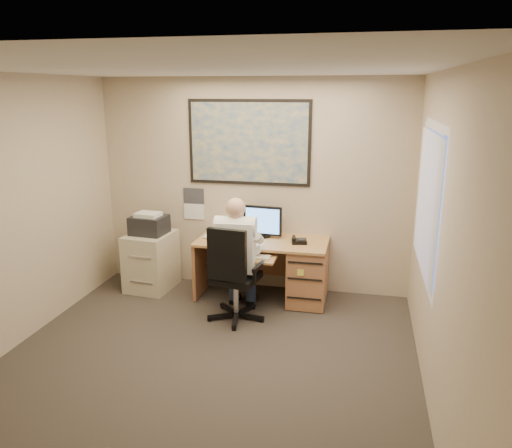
% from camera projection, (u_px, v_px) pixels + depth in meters
% --- Properties ---
extents(room_shell, '(4.00, 4.50, 2.70)m').
position_uv_depth(room_shell, '(194.00, 234.00, 4.24)').
color(room_shell, '#332D27').
rests_on(room_shell, ground).
extents(desk, '(1.60, 0.97, 1.14)m').
position_uv_depth(desk, '(289.00, 265.00, 6.16)').
color(desk, tan).
rests_on(desk, ground).
extents(world_map, '(1.56, 0.03, 1.06)m').
position_uv_depth(world_map, '(249.00, 143.00, 6.21)').
color(world_map, '#1E4C93').
rests_on(world_map, room_shell).
extents(wall_calendar, '(0.28, 0.01, 0.42)m').
position_uv_depth(wall_calendar, '(194.00, 204.00, 6.59)').
color(wall_calendar, white).
rests_on(wall_calendar, room_shell).
extents(window_blinds, '(0.06, 1.40, 1.30)m').
position_uv_depth(window_blinds, '(428.00, 202.00, 4.54)').
color(window_blinds, beige).
rests_on(window_blinds, room_shell).
extents(filing_cabinet, '(0.59, 0.68, 1.03)m').
position_uv_depth(filing_cabinet, '(151.00, 256.00, 6.51)').
color(filing_cabinet, beige).
rests_on(filing_cabinet, ground).
extents(office_chair, '(0.75, 0.75, 1.12)m').
position_uv_depth(office_chair, '(236.00, 293.00, 5.60)').
color(office_chair, black).
rests_on(office_chair, ground).
extents(person, '(0.63, 0.86, 1.40)m').
position_uv_depth(person, '(236.00, 259.00, 5.58)').
color(person, white).
rests_on(person, office_chair).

